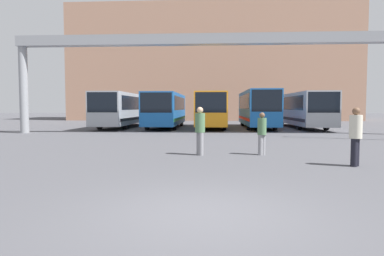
% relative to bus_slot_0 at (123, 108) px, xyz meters
% --- Properties ---
extents(ground_plane, '(200.00, 200.00, 0.00)m').
position_rel_bus_slot_0_xyz_m(ground_plane, '(8.18, -25.43, -1.78)').
color(ground_plane, '#47474C').
extents(building_backdrop, '(40.56, 12.00, 16.16)m').
position_rel_bus_slot_0_xyz_m(building_backdrop, '(8.18, 21.14, 6.30)').
color(building_backdrop, tan).
rests_on(building_backdrop, ground).
extents(overhead_gantry, '(27.19, 0.80, 6.81)m').
position_rel_bus_slot_0_xyz_m(overhead_gantry, '(8.18, -7.59, 3.92)').
color(overhead_gantry, gray).
rests_on(overhead_gantry, ground).
extents(bus_slot_0, '(2.54, 11.90, 3.08)m').
position_rel_bus_slot_0_xyz_m(bus_slot_0, '(0.00, 0.00, 0.00)').
color(bus_slot_0, '#999EA5').
rests_on(bus_slot_0, ground).
extents(bus_slot_1, '(2.62, 10.91, 3.04)m').
position_rel_bus_slot_0_xyz_m(bus_slot_1, '(4.09, -0.50, -0.02)').
color(bus_slot_1, '#1959A5').
rests_on(bus_slot_1, ground).
extents(bus_slot_2, '(2.55, 10.29, 3.06)m').
position_rel_bus_slot_0_xyz_m(bus_slot_2, '(8.18, -0.81, -0.01)').
color(bus_slot_2, orange).
rests_on(bus_slot_2, ground).
extents(bus_slot_3, '(2.44, 11.02, 3.23)m').
position_rel_bus_slot_0_xyz_m(bus_slot_3, '(12.26, -0.44, 0.09)').
color(bus_slot_3, '#1959A5').
rests_on(bus_slot_3, ground).
extents(bus_slot_4, '(2.52, 12.46, 3.06)m').
position_rel_bus_slot_0_xyz_m(bus_slot_4, '(16.35, 0.28, -0.01)').
color(bus_slot_4, '#999EA5').
rests_on(bus_slot_4, ground).
extents(pedestrian_near_right, '(0.38, 0.38, 1.84)m').
position_rel_bus_slot_0_xyz_m(pedestrian_near_right, '(12.77, -20.34, -0.80)').
color(pedestrian_near_right, black).
rests_on(pedestrian_near_right, ground).
extents(pedestrian_near_left, '(0.34, 0.34, 1.64)m').
position_rel_bus_slot_0_xyz_m(pedestrian_near_left, '(10.22, -17.93, -0.90)').
color(pedestrian_near_left, gray).
rests_on(pedestrian_near_left, ground).
extents(pedestrian_mid_right, '(0.39, 0.39, 1.85)m').
position_rel_bus_slot_0_xyz_m(pedestrian_mid_right, '(7.84, -18.13, -0.79)').
color(pedestrian_mid_right, gray).
rests_on(pedestrian_mid_right, ground).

